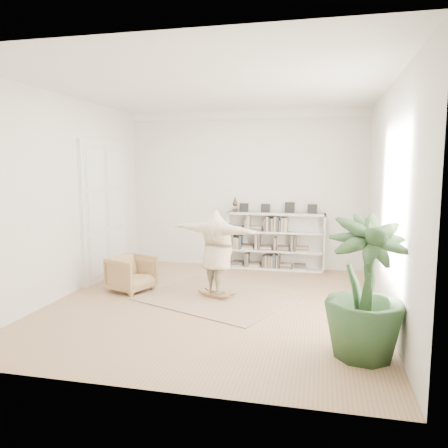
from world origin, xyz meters
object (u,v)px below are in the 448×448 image
bookshelf (276,242)px  person (217,250)px  armchair (131,274)px  houseplant (365,288)px  rocker_board (217,294)px

bookshelf → person: bookshelf is taller
armchair → houseplant: (4.02, -2.07, 0.54)m
rocker_board → person: size_ratio=0.29×
armchair → rocker_board: bearing=-70.9°
armchair → person: size_ratio=0.40×
bookshelf → armchair: size_ratio=3.00×
armchair → person: (1.68, -0.07, 0.53)m
houseplant → rocker_board: bearing=139.4°
rocker_board → person: (0.00, 0.00, 0.80)m
bookshelf → rocker_board: 2.65m
bookshelf → person: (-0.78, -2.47, 0.23)m
armchair → rocker_board: size_ratio=1.37×
person → houseplant: 3.08m
bookshelf → armchair: bookshelf is taller
bookshelf → houseplant: 4.74m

